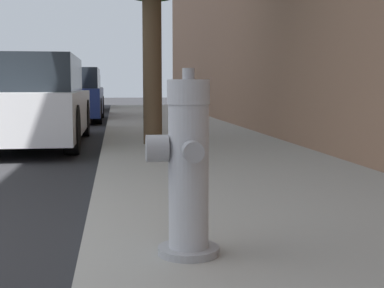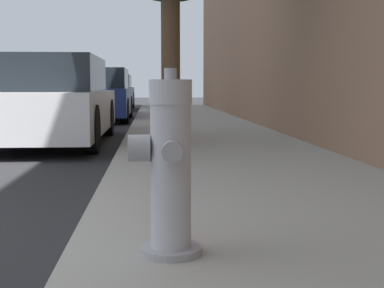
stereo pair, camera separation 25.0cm
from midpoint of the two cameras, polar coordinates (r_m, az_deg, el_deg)
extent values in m
cube|color=#99968E|center=(2.97, 15.87, -10.84)|extent=(2.61, 40.00, 0.13)
cylinder|color=#97979C|center=(2.58, 0.59, -11.25)|extent=(0.29, 0.29, 0.04)
cylinder|color=#B2B2B7|center=(2.50, 0.60, -3.48)|extent=(0.19, 0.19, 0.67)
cylinder|color=#B2B2B7|center=(2.46, 0.61, 5.57)|extent=(0.20, 0.20, 0.11)
cylinder|color=#97979C|center=(2.46, 0.61, 7.49)|extent=(0.06, 0.06, 0.05)
cylinder|color=#97979C|center=(2.34, 0.89, -0.80)|extent=(0.09, 0.09, 0.09)
cylinder|color=#97979C|center=(2.61, 0.35, -0.07)|extent=(0.09, 0.09, 0.09)
cylinder|color=#97979C|center=(2.47, -2.77, -0.44)|extent=(0.10, 0.13, 0.13)
cube|color=silver|center=(8.84, -14.39, 3.35)|extent=(1.84, 4.37, 0.65)
cube|color=black|center=(8.66, -14.70, 7.23)|extent=(1.69, 2.40, 0.54)
cylinder|color=black|center=(10.34, -17.63, 2.66)|extent=(0.20, 0.67, 0.67)
cylinder|color=black|center=(10.09, -8.31, 2.81)|extent=(0.20, 0.67, 0.67)
cylinder|color=black|center=(7.39, -9.77, 1.56)|extent=(0.20, 0.67, 0.67)
cube|color=navy|center=(14.50, -9.55, 4.52)|extent=(1.71, 3.95, 0.69)
cube|color=black|center=(14.34, -9.65, 6.91)|extent=(1.57, 2.17, 0.52)
cylinder|color=black|center=(15.81, -11.93, 3.88)|extent=(0.20, 0.63, 0.63)
cylinder|color=black|center=(15.68, -6.30, 3.95)|extent=(0.20, 0.63, 0.63)
cylinder|color=black|center=(13.39, -13.32, 3.44)|extent=(0.20, 0.63, 0.63)
cylinder|color=black|center=(13.24, -6.67, 3.54)|extent=(0.20, 0.63, 0.63)
cube|color=black|center=(20.99, -8.37, 5.08)|extent=(1.72, 4.16, 0.68)
cube|color=black|center=(20.82, -8.43, 6.66)|extent=(1.58, 2.29, 0.47)
cylinder|color=black|center=(22.34, -10.13, 4.63)|extent=(0.20, 0.68, 0.68)
cylinder|color=black|center=(22.24, -6.12, 4.68)|extent=(0.20, 0.68, 0.68)
cylinder|color=black|center=(19.78, -10.88, 4.42)|extent=(0.20, 0.68, 0.68)
cylinder|color=black|center=(19.66, -6.36, 4.48)|extent=(0.20, 0.68, 0.68)
cylinder|color=brown|center=(7.34, -1.31, 8.92)|extent=(0.26, 0.26, 2.28)
camera|label=1|loc=(0.13, -88.06, 0.21)|focal=50.00mm
camera|label=2|loc=(0.13, 91.94, -0.21)|focal=50.00mm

